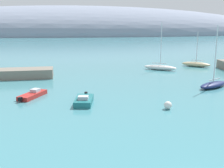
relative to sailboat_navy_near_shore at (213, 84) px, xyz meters
name	(u,v)px	position (x,y,z in m)	size (l,w,h in m)	color
distant_ridge	(66,34)	(-32.22, 163.02, -0.51)	(299.28, 85.60, 37.90)	gray
sailboat_navy_near_shore	(213,84)	(0.00, 0.00, 0.00)	(5.91, 4.85, 9.00)	navy
sailboat_white_mid_mooring	(160,67)	(-3.95, 15.42, 0.04)	(6.53, 4.73, 9.24)	white
sailboat_sand_outer_mooring	(196,64)	(4.63, 18.73, 0.04)	(5.92, 4.93, 7.28)	#C6B284
motorboat_red_alongside_breakwater	(33,95)	(-25.47, -3.04, -0.19)	(3.31, 5.00, 0.94)	red
motorboat_teal_outer	(84,100)	(-18.87, -6.61, -0.11)	(2.40, 4.66, 1.10)	#1E6B70
mooring_buoy_white	(168,105)	(-9.53, -9.52, -0.07)	(0.88, 0.88, 0.88)	silver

